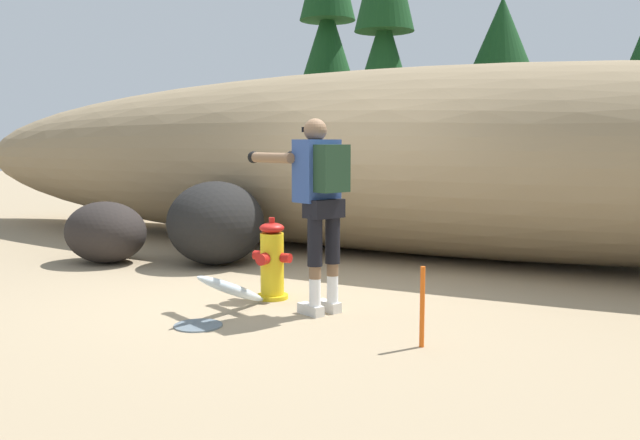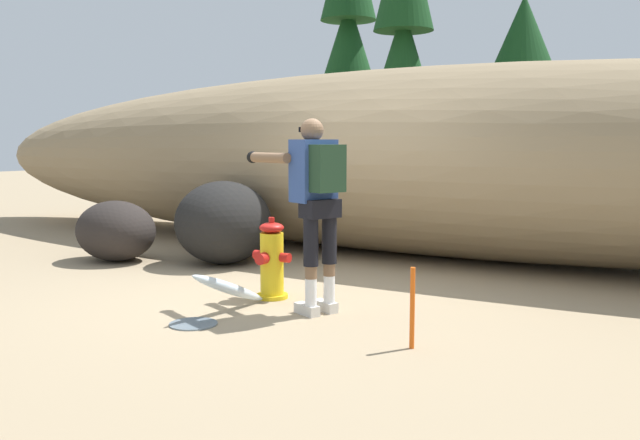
{
  "view_description": "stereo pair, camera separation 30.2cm",
  "coord_description": "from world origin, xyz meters",
  "px_view_note": "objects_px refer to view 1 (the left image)",
  "views": [
    {
      "loc": [
        3.37,
        -5.44,
        1.5
      ],
      "look_at": [
        0.27,
        0.14,
        0.75
      ],
      "focal_mm": 37.58,
      "sensor_mm": 36.0,
      "label": 1
    },
    {
      "loc": [
        3.63,
        -5.29,
        1.5
      ],
      "look_at": [
        0.27,
        0.14,
        0.75
      ],
      "focal_mm": 37.58,
      "sensor_mm": 36.0,
      "label": 2
    }
  ],
  "objects_px": {
    "fire_hydrant": "(272,262)",
    "boulder_mid": "(216,223)",
    "utility_worker": "(318,190)",
    "survey_stake": "(422,307)",
    "boulder_large": "(105,232)"
  },
  "relations": [
    {
      "from": "boulder_mid",
      "to": "fire_hydrant",
      "type": "bearing_deg",
      "value": -36.82
    },
    {
      "from": "boulder_large",
      "to": "boulder_mid",
      "type": "relative_size",
      "value": 0.88
    },
    {
      "from": "fire_hydrant",
      "to": "survey_stake",
      "type": "height_order",
      "value": "fire_hydrant"
    },
    {
      "from": "boulder_mid",
      "to": "boulder_large",
      "type": "bearing_deg",
      "value": -155.57
    },
    {
      "from": "fire_hydrant",
      "to": "boulder_mid",
      "type": "height_order",
      "value": "boulder_mid"
    },
    {
      "from": "utility_worker",
      "to": "boulder_large",
      "type": "height_order",
      "value": "utility_worker"
    },
    {
      "from": "utility_worker",
      "to": "survey_stake",
      "type": "height_order",
      "value": "utility_worker"
    },
    {
      "from": "fire_hydrant",
      "to": "boulder_large",
      "type": "distance_m",
      "value": 2.93
    },
    {
      "from": "utility_worker",
      "to": "fire_hydrant",
      "type": "bearing_deg",
      "value": 0.34
    },
    {
      "from": "utility_worker",
      "to": "survey_stake",
      "type": "xyz_separation_m",
      "value": [
        1.16,
        -0.51,
        -0.78
      ]
    },
    {
      "from": "fire_hydrant",
      "to": "utility_worker",
      "type": "height_order",
      "value": "utility_worker"
    },
    {
      "from": "fire_hydrant",
      "to": "survey_stake",
      "type": "relative_size",
      "value": 1.31
    },
    {
      "from": "boulder_mid",
      "to": "survey_stake",
      "type": "height_order",
      "value": "boulder_mid"
    },
    {
      "from": "utility_worker",
      "to": "boulder_large",
      "type": "distance_m",
      "value": 3.67
    },
    {
      "from": "fire_hydrant",
      "to": "utility_worker",
      "type": "distance_m",
      "value": 0.99
    }
  ]
}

